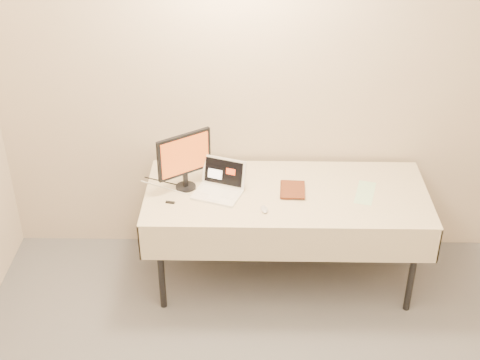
{
  "coord_description": "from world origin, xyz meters",
  "views": [
    {
      "loc": [
        -0.24,
        -1.66,
        3.1
      ],
      "look_at": [
        -0.31,
        1.99,
        0.86
      ],
      "focal_mm": 50.0,
      "sensor_mm": 36.0,
      "label": 1
    }
  ],
  "objects_px": {
    "laptop": "(220,185)",
    "monitor": "(184,157)",
    "table": "(286,200)",
    "book": "(281,177)"
  },
  "relations": [
    {
      "from": "laptop",
      "to": "monitor",
      "type": "distance_m",
      "value": 0.3
    },
    {
      "from": "table",
      "to": "book",
      "type": "bearing_deg",
      "value": 164.87
    },
    {
      "from": "laptop",
      "to": "book",
      "type": "relative_size",
      "value": 1.69
    },
    {
      "from": "table",
      "to": "laptop",
      "type": "relative_size",
      "value": 5.08
    },
    {
      "from": "laptop",
      "to": "book",
      "type": "xyz_separation_m",
      "value": [
        0.4,
        0.02,
        0.06
      ]
    },
    {
      "from": "table",
      "to": "laptop",
      "type": "xyz_separation_m",
      "value": [
        -0.44,
        -0.0,
        0.11
      ]
    },
    {
      "from": "monitor",
      "to": "book",
      "type": "height_order",
      "value": "monitor"
    },
    {
      "from": "laptop",
      "to": "book",
      "type": "height_order",
      "value": "book"
    },
    {
      "from": "table",
      "to": "monitor",
      "type": "distance_m",
      "value": 0.73
    },
    {
      "from": "laptop",
      "to": "book",
      "type": "bearing_deg",
      "value": 21.83
    }
  ]
}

